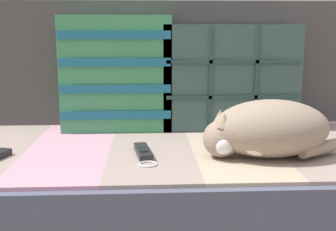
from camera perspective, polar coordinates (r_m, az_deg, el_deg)
name	(u,v)px	position (r m, az deg, el deg)	size (l,w,h in m)	color
couch	(226,200)	(1.40, 7.80, -11.27)	(1.79, 0.81, 0.39)	brown
sofa_backrest	(212,62)	(1.62, 6.00, 7.18)	(1.75, 0.14, 0.45)	#474242
throw_pillow_quilted	(230,77)	(1.49, 8.35, 5.13)	(0.47, 0.14, 0.36)	#38514C
throw_pillow_striped	(117,74)	(1.47, -6.98, 5.65)	(0.37, 0.14, 0.39)	#3D8956
sleeping_cat	(266,130)	(1.18, 13.13, -1.93)	(0.39, 0.22, 0.16)	gray
game_remote_near	(143,153)	(1.17, -3.34, -5.05)	(0.07, 0.19, 0.02)	black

